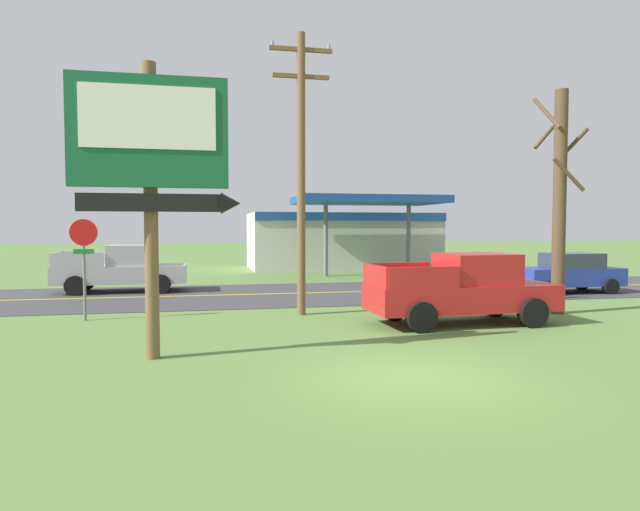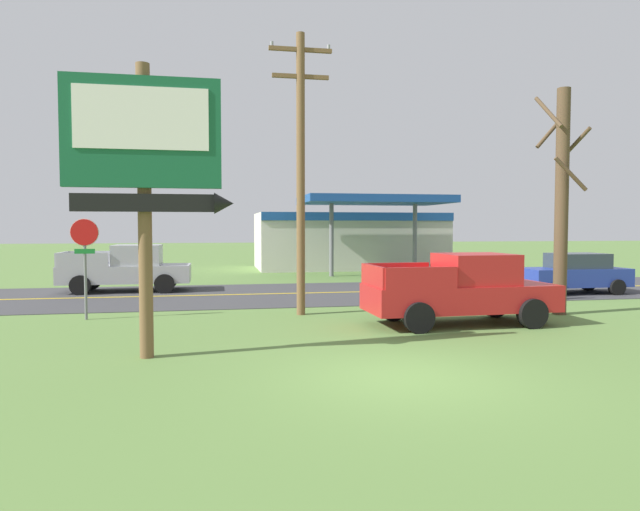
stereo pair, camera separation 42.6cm
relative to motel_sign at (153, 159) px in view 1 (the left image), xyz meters
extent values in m
plane|color=#5B7F3D|center=(4.61, -2.33, -4.06)|extent=(180.00, 180.00, 0.00)
cube|color=#3D3D3F|center=(4.61, 10.67, -4.05)|extent=(140.00, 8.00, 0.02)
cube|color=gold|center=(4.61, 10.67, -4.03)|extent=(126.00, 0.20, 0.01)
cylinder|color=brown|center=(-0.07, 0.14, -1.06)|extent=(0.28, 0.28, 6.00)
cube|color=#145633|center=(-0.07, -0.04, 0.54)|extent=(3.10, 0.16, 2.22)
cube|color=white|center=(-0.07, -0.13, 0.80)|extent=(2.61, 0.03, 1.24)
cube|color=black|center=(-0.07, -0.04, -0.87)|extent=(2.79, 0.12, 0.36)
cone|color=black|center=(1.53, -0.04, -0.87)|extent=(0.40, 0.44, 0.44)
cylinder|color=slate|center=(-2.38, 5.46, -2.96)|extent=(0.08, 0.08, 2.20)
cylinder|color=red|center=(-2.38, 5.43, -1.51)|extent=(0.76, 0.03, 0.76)
cylinder|color=white|center=(-2.38, 5.45, -1.51)|extent=(0.80, 0.01, 0.80)
cube|color=#19722D|center=(-2.38, 5.43, -2.06)|extent=(0.56, 0.03, 0.14)
cylinder|color=brown|center=(3.93, 5.24, 0.22)|extent=(0.26, 0.26, 8.55)
cube|color=brown|center=(3.93, 5.24, 4.00)|extent=(1.92, 0.12, 0.12)
cube|color=brown|center=(3.93, 5.24, 3.20)|extent=(1.73, 0.12, 0.12)
cylinder|color=gray|center=(3.06, 5.24, 4.12)|extent=(0.10, 0.10, 0.14)
cylinder|color=gray|center=(4.79, 5.24, 4.12)|extent=(0.10, 0.10, 0.14)
cylinder|color=brown|center=(11.81, 3.83, -0.60)|extent=(0.40, 0.40, 6.92)
cylinder|color=brown|center=(12.32, 3.98, 1.21)|extent=(0.43, 1.12, 0.94)
cylinder|color=brown|center=(11.82, 4.37, 1.74)|extent=(1.16, 0.14, 1.28)
cylinder|color=brown|center=(11.26, 3.76, 2.11)|extent=(0.28, 1.20, 1.14)
cylinder|color=brown|center=(11.77, 3.35, 0.22)|extent=(1.06, 0.21, 1.03)
cube|color=beige|center=(10.02, 24.39, -2.26)|extent=(12.00, 6.00, 3.60)
cube|color=#19478C|center=(10.02, 21.34, -0.71)|extent=(12.00, 0.12, 0.50)
cube|color=#19478C|center=(10.02, 18.39, 0.14)|extent=(8.00, 5.00, 0.40)
cylinder|color=slate|center=(7.62, 18.39, -1.96)|extent=(0.24, 0.24, 4.20)
cylinder|color=slate|center=(12.42, 18.39, -1.96)|extent=(0.24, 0.24, 4.20)
cube|color=red|center=(7.99, 2.68, -3.30)|extent=(5.26, 2.11, 0.72)
cube|color=red|center=(8.44, 2.69, -2.52)|extent=(1.95, 1.86, 0.84)
cube|color=#28333D|center=(9.33, 2.72, -2.52)|extent=(0.15, 1.66, 0.71)
cube|color=red|center=(6.44, 3.55, -2.66)|extent=(1.95, 0.18, 0.56)
cube|color=red|center=(6.50, 1.72, -2.66)|extent=(1.95, 0.18, 0.56)
cube|color=red|center=(5.49, 2.61, -2.66)|extent=(0.18, 1.88, 0.56)
cylinder|color=black|center=(9.58, 3.71, -3.66)|extent=(0.81, 0.30, 0.80)
cylinder|color=black|center=(9.63, 1.75, -3.66)|extent=(0.81, 0.30, 0.80)
cylinder|color=black|center=(6.35, 3.61, -3.66)|extent=(0.81, 0.30, 0.80)
cylinder|color=black|center=(6.41, 1.65, -3.66)|extent=(0.81, 0.30, 0.80)
cube|color=#A8AAAF|center=(-2.31, 12.67, -3.30)|extent=(5.20, 1.96, 0.72)
cube|color=#A8AAAF|center=(-1.86, 12.67, -2.52)|extent=(1.90, 1.80, 0.84)
cube|color=#28333D|center=(-0.97, 12.67, -2.52)|extent=(0.10, 1.66, 0.71)
cube|color=#A8AAAF|center=(-3.83, 13.59, -2.66)|extent=(1.95, 0.12, 0.56)
cube|color=#A8AAAF|center=(-3.83, 11.75, -2.66)|extent=(1.95, 0.12, 0.56)
cube|color=#A8AAAF|center=(-4.81, 12.67, -2.66)|extent=(0.12, 1.88, 0.56)
cylinder|color=black|center=(-0.70, 13.65, -3.66)|extent=(0.80, 0.28, 0.80)
cylinder|color=black|center=(-0.70, 11.69, -3.66)|extent=(0.80, 0.28, 0.80)
cylinder|color=black|center=(-3.92, 13.65, -3.66)|extent=(0.80, 0.28, 0.80)
cylinder|color=black|center=(-3.92, 11.69, -3.66)|extent=(0.80, 0.28, 0.80)
cube|color=#233893|center=(15.65, 8.67, -3.38)|extent=(4.20, 1.76, 0.72)
cube|color=#2D3842|center=(15.80, 8.67, -2.72)|extent=(2.10, 1.56, 0.60)
cylinder|color=black|center=(14.35, 7.79, -3.74)|extent=(0.64, 0.24, 0.64)
cylinder|color=black|center=(14.35, 9.55, -3.74)|extent=(0.64, 0.24, 0.64)
cylinder|color=black|center=(16.95, 7.79, -3.74)|extent=(0.64, 0.24, 0.64)
cylinder|color=black|center=(16.95, 9.55, -3.74)|extent=(0.64, 0.24, 0.64)
camera|label=1|loc=(0.93, -11.79, -1.36)|focal=31.69mm
camera|label=2|loc=(1.34, -11.88, -1.36)|focal=31.69mm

